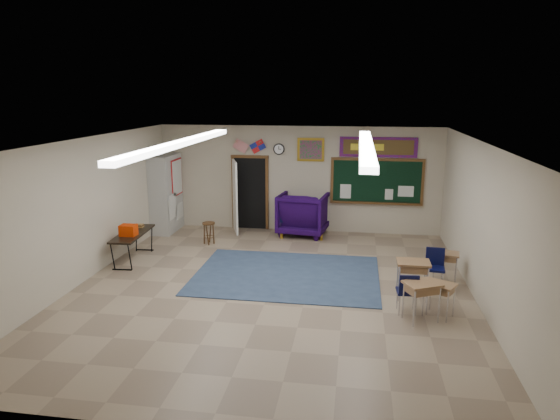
% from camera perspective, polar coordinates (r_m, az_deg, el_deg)
% --- Properties ---
extents(floor, '(9.00, 9.00, 0.00)m').
position_cam_1_polar(floor, '(10.34, -0.98, -8.95)').
color(floor, gray).
rests_on(floor, ground).
extents(back_wall, '(8.00, 0.04, 3.00)m').
position_cam_1_polar(back_wall, '(14.23, 2.09, 3.54)').
color(back_wall, '#BBAF98').
rests_on(back_wall, floor).
extents(front_wall, '(8.00, 0.04, 3.00)m').
position_cam_1_polar(front_wall, '(5.73, -8.89, -11.85)').
color(front_wall, '#BBAF98').
rests_on(front_wall, floor).
extents(left_wall, '(0.04, 9.00, 3.00)m').
position_cam_1_polar(left_wall, '(11.25, -21.52, -0.03)').
color(left_wall, '#BBAF98').
rests_on(left_wall, floor).
extents(right_wall, '(0.04, 9.00, 3.00)m').
position_cam_1_polar(right_wall, '(10.01, 22.18, -1.67)').
color(right_wall, '#BBAF98').
rests_on(right_wall, floor).
extents(ceiling, '(8.00, 9.00, 0.04)m').
position_cam_1_polar(ceiling, '(9.61, -1.05, 7.84)').
color(ceiling, beige).
rests_on(ceiling, back_wall).
extents(area_rug, '(4.00, 3.00, 0.02)m').
position_cam_1_polar(area_rug, '(11.04, 0.77, -7.40)').
color(area_rug, '#334662').
rests_on(area_rug, floor).
extents(fluorescent_strips, '(3.86, 6.00, 0.10)m').
position_cam_1_polar(fluorescent_strips, '(9.62, -1.05, 7.48)').
color(fluorescent_strips, white).
rests_on(fluorescent_strips, ceiling).
extents(doorway, '(1.10, 0.89, 2.16)m').
position_cam_1_polar(doorway, '(14.42, -3.93, 1.86)').
color(doorway, black).
rests_on(doorway, back_wall).
extents(chalkboard, '(2.55, 0.14, 1.30)m').
position_cam_1_polar(chalkboard, '(14.11, 10.99, 3.08)').
color(chalkboard, brown).
rests_on(chalkboard, back_wall).
extents(bulletin_board, '(2.10, 0.05, 0.55)m').
position_cam_1_polar(bulletin_board, '(13.98, 11.17, 7.06)').
color(bulletin_board, '#9E0D13').
rests_on(bulletin_board, back_wall).
extents(framed_art_print, '(0.75, 0.05, 0.65)m').
position_cam_1_polar(framed_art_print, '(14.04, 3.54, 6.90)').
color(framed_art_print, olive).
rests_on(framed_art_print, back_wall).
extents(wall_clock, '(0.32, 0.05, 0.32)m').
position_cam_1_polar(wall_clock, '(14.15, -0.12, 6.98)').
color(wall_clock, black).
rests_on(wall_clock, back_wall).
extents(wall_flags, '(1.16, 0.06, 0.70)m').
position_cam_1_polar(wall_flags, '(14.27, -3.54, 7.53)').
color(wall_flags, red).
rests_on(wall_flags, back_wall).
extents(storage_cabinet, '(0.59, 1.25, 2.20)m').
position_cam_1_polar(storage_cabinet, '(14.59, -12.87, 1.85)').
color(storage_cabinet, '#A2A29D').
rests_on(storage_cabinet, floor).
extents(wingback_armchair, '(1.45, 1.48, 1.20)m').
position_cam_1_polar(wingback_armchair, '(13.99, 2.69, -0.41)').
color(wingback_armchair, '#180532').
rests_on(wingback_armchair, floor).
extents(student_chair_reading, '(0.47, 0.47, 0.85)m').
position_cam_1_polar(student_chair_reading, '(13.89, 0.77, -1.24)').
color(student_chair_reading, black).
rests_on(student_chair_reading, floor).
extents(student_chair_desk_a, '(0.41, 0.41, 0.77)m').
position_cam_1_polar(student_chair_desk_a, '(9.43, 14.31, -9.12)').
color(student_chair_desk_a, black).
rests_on(student_chair_desk_a, floor).
extents(student_chair_desk_b, '(0.45, 0.45, 0.82)m').
position_cam_1_polar(student_chair_desk_b, '(10.66, 17.26, -6.51)').
color(student_chair_desk_b, black).
rests_on(student_chair_desk_b, floor).
extents(student_desk_front_left, '(0.63, 0.47, 0.75)m').
position_cam_1_polar(student_desk_front_left, '(10.07, 14.90, -7.48)').
color(student_desk_front_left, '#926744').
rests_on(student_desk_front_left, floor).
extents(student_desk_front_right, '(0.59, 0.49, 0.64)m').
position_cam_1_polar(student_desk_front_right, '(11.15, 18.34, -6.02)').
color(student_desk_front_right, '#926744').
rests_on(student_desk_front_right, floor).
extents(student_desk_back_left, '(0.73, 0.66, 0.71)m').
position_cam_1_polar(student_desk_back_left, '(9.17, 15.84, -9.81)').
color(student_desk_back_left, '#926744').
rests_on(student_desk_back_left, floor).
extents(student_desk_back_right, '(0.65, 0.60, 0.63)m').
position_cam_1_polar(student_desk_back_right, '(9.44, 17.69, -9.55)').
color(student_desk_back_right, '#926744').
rests_on(student_desk_back_right, floor).
extents(folding_table, '(0.65, 1.66, 0.93)m').
position_cam_1_polar(folding_table, '(12.39, -16.45, -3.88)').
color(folding_table, black).
rests_on(folding_table, floor).
extents(wooden_stool, '(0.33, 0.33, 0.58)m').
position_cam_1_polar(wooden_stool, '(13.29, -8.13, -2.60)').
color(wooden_stool, '#4A3216').
rests_on(wooden_stool, floor).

